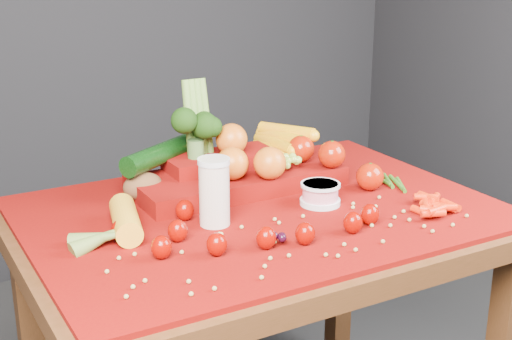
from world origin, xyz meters
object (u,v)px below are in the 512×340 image
produce_mound (241,164)px  milk_glass (214,189)px  yogurt_bowl (320,193)px  table (260,251)px

produce_mound → milk_glass: bearing=-131.0°
yogurt_bowl → produce_mound: (-0.10, 0.20, 0.03)m
table → produce_mound: 0.23m
table → yogurt_bowl: size_ratio=11.56×
produce_mound → yogurt_bowl: bearing=-62.9°
table → produce_mound: produce_mound is taller
table → yogurt_bowl: 0.20m
milk_glass → yogurt_bowl: milk_glass is taller
table → milk_glass: (-0.13, -0.03, 0.19)m
table → produce_mound: (0.03, 0.16, 0.17)m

